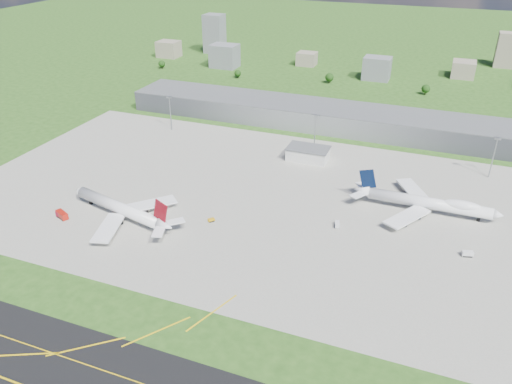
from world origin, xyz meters
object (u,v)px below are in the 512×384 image
(airliner_blue_quad, at_px, (429,203))
(airliner_red_twin, at_px, (123,209))
(tug_yellow, at_px, (211,220))
(fire_truck, at_px, (62,215))
(van_white_near, at_px, (337,225))
(van_white_far, at_px, (467,254))
(crash_tender, at_px, (62,215))

(airliner_blue_quad, bearing_deg, airliner_red_twin, -156.41)
(airliner_red_twin, relative_size, tug_yellow, 18.87)
(airliner_blue_quad, xyz_separation_m, fire_truck, (-177.95, -75.50, -3.73))
(van_white_near, distance_m, van_white_far, 62.23)
(airliner_red_twin, bearing_deg, van_white_far, -156.62)
(airliner_red_twin, xyz_separation_m, airliner_blue_quad, (147.97, 63.98, 0.25))
(fire_truck, bearing_deg, van_white_far, 35.47)
(tug_yellow, bearing_deg, van_white_near, -32.89)
(airliner_red_twin, relative_size, van_white_far, 13.04)
(airliner_blue_quad, xyz_separation_m, van_white_far, (20.51, -35.27, -4.24))
(airliner_red_twin, distance_m, tug_yellow, 46.59)
(crash_tender, relative_size, van_white_near, 1.25)
(tug_yellow, xyz_separation_m, van_white_far, (124.11, 15.17, 0.42))
(fire_truck, xyz_separation_m, tug_yellow, (74.34, 25.06, -0.94))
(airliner_red_twin, xyz_separation_m, crash_tender, (-30.44, -11.37, -3.69))
(tug_yellow, distance_m, van_white_far, 125.04)
(airliner_blue_quad, height_order, crash_tender, airliner_blue_quad)
(crash_tender, bearing_deg, van_white_far, 22.80)
(airliner_blue_quad, height_order, van_white_far, airliner_blue_quad)
(tug_yellow, bearing_deg, van_white_far, -42.66)
(tug_yellow, relative_size, van_white_far, 0.69)
(van_white_far, bearing_deg, crash_tender, 175.90)
(airliner_red_twin, distance_m, fire_truck, 32.31)
(fire_truck, relative_size, van_white_far, 1.61)
(tug_yellow, height_order, van_white_far, van_white_far)
(tug_yellow, bearing_deg, airliner_blue_quad, -23.67)
(van_white_near, height_order, van_white_far, van_white_far)
(airliner_red_twin, relative_size, crash_tender, 10.89)
(fire_truck, bearing_deg, tug_yellow, 42.64)
(airliner_red_twin, bearing_deg, fire_truck, 34.75)
(crash_tender, bearing_deg, fire_truck, -7.36)
(airliner_blue_quad, relative_size, fire_truck, 8.64)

